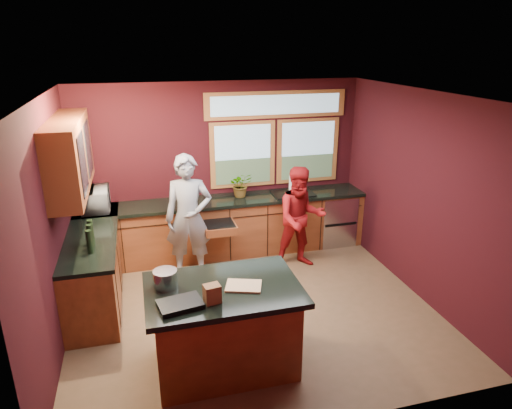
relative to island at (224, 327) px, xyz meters
name	(u,v)px	position (x,y,z in m)	size (l,w,h in m)	color
floor	(253,308)	(0.56, 0.98, -0.48)	(4.50, 4.50, 0.00)	brown
room_shell	(198,171)	(-0.03, 1.30, 1.32)	(4.52, 4.02, 2.71)	black
back_counter	(238,225)	(0.76, 2.68, -0.01)	(4.50, 0.64, 0.93)	#5A2A15
left_counter	(95,265)	(-1.39, 1.83, -0.01)	(0.64, 2.30, 0.93)	#5A2A15
island	(224,327)	(0.00, 0.00, 0.00)	(1.55, 1.05, 0.95)	#5A2A15
person_grey	(189,218)	(-0.09, 2.07, 0.43)	(0.66, 0.44, 1.82)	slate
person_red	(301,218)	(1.55, 1.96, 0.30)	(0.76, 0.59, 1.56)	maroon
microwave	(96,200)	(-1.36, 2.68, 0.61)	(0.58, 0.39, 0.32)	#999999
potted_plant	(241,185)	(0.82, 2.73, 0.65)	(0.35, 0.31, 0.39)	#999999
paper_towel	(293,185)	(1.67, 2.68, 0.59)	(0.12, 0.12, 0.28)	white
cutting_board	(244,286)	(0.20, -0.05, 0.48)	(0.35, 0.25, 0.02)	#A67D55
stock_pot	(166,279)	(-0.55, 0.15, 0.56)	(0.24, 0.24, 0.18)	#B6B6BB
paper_bag	(212,294)	(-0.15, -0.25, 0.56)	(0.15, 0.12, 0.18)	brown
black_tray	(180,304)	(-0.45, -0.25, 0.49)	(0.40, 0.28, 0.05)	black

